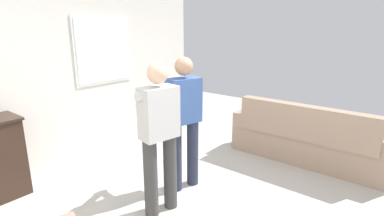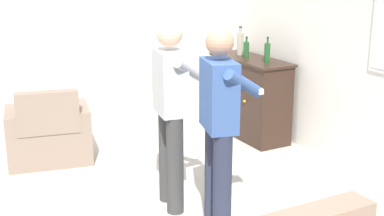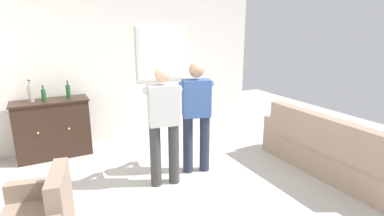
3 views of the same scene
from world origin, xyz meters
name	(u,v)px [view 1 (image 1 of 3)]	position (x,y,z in m)	size (l,w,h in m)	color
wall_back_with_window	(70,69)	(0.02, 2.66, 1.41)	(5.20, 0.15, 2.80)	silver
couch	(306,141)	(2.02, -0.29, 0.35)	(0.57, 2.30, 0.93)	gray
person_standing_left	(159,132)	(-0.23, 0.56, 0.94)	(0.55, 0.51, 1.68)	#383838
person_standing_right	(184,117)	(0.34, 0.70, 0.94)	(0.54, 0.52, 1.68)	#282D42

